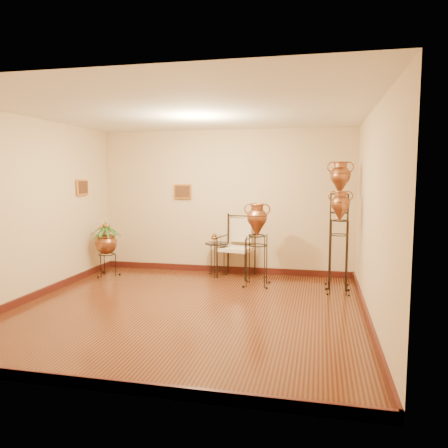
% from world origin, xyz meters
% --- Properties ---
extents(ground, '(5.00, 5.00, 0.00)m').
position_xyz_m(ground, '(0.00, 0.00, 0.00)').
color(ground, brown).
rests_on(ground, ground).
extents(room_shell, '(5.02, 5.02, 2.81)m').
position_xyz_m(room_shell, '(-0.01, 0.01, 1.73)').
color(room_shell, beige).
rests_on(room_shell, ground).
extents(amphora_tall, '(0.44, 0.44, 2.18)m').
position_xyz_m(amphora_tall, '(2.15, 1.70, 1.11)').
color(amphora_tall, black).
rests_on(amphora_tall, ground).
extents(amphora_mid, '(0.38, 0.38, 1.70)m').
position_xyz_m(amphora_mid, '(2.15, 1.36, 0.86)').
color(amphora_mid, black).
rests_on(amphora_mid, ground).
extents(amphora_short, '(0.57, 0.57, 1.47)m').
position_xyz_m(amphora_short, '(0.78, 1.56, 0.73)').
color(amphora_short, black).
rests_on(amphora_short, ground).
extents(planter_urn, '(0.76, 0.76, 1.20)m').
position_xyz_m(planter_urn, '(-2.15, 1.71, 0.67)').
color(planter_urn, black).
rests_on(planter_urn, ground).
extents(armchair, '(0.76, 0.73, 1.16)m').
position_xyz_m(armchair, '(0.30, 2.15, 0.58)').
color(armchair, black).
rests_on(armchair, ground).
extents(side_table, '(0.52, 0.52, 0.81)m').
position_xyz_m(side_table, '(-0.08, 2.15, 0.33)').
color(side_table, black).
rests_on(side_table, ground).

